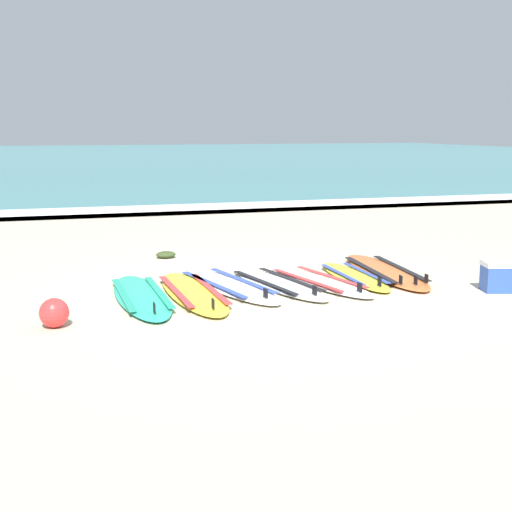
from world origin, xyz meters
The scene contains 13 objects.
ground_plane centered at (0.00, 0.00, 0.00)m, with size 80.00×80.00×0.00m, color #C1B599.
sea centered at (0.00, 37.73, 0.05)m, with size 80.00×60.00×0.10m, color teal.
wave_foam_strip centered at (0.00, 8.39, 0.06)m, with size 80.00×1.31×0.11m, color white.
surfboard_0 centered at (-1.58, 0.02, 0.04)m, with size 0.65×2.38×0.18m.
surfboard_1 centered at (-0.95, 0.02, 0.04)m, with size 0.69×2.41×0.18m.
surfboard_2 centered at (-0.44, 0.29, 0.04)m, with size 1.16×2.45×0.18m.
surfboard_3 centered at (0.19, 0.20, 0.04)m, with size 1.01×2.26×0.18m.
surfboard_4 centered at (0.76, 0.17, 0.04)m, with size 1.04×2.23×0.18m.
surfboard_5 centered at (1.32, 0.31, 0.04)m, with size 0.49×1.93×0.18m.
surfboard_6 centered at (1.88, 0.50, 0.04)m, with size 0.83×2.58×0.18m.
cooler_box centered at (2.78, -0.86, 0.19)m, with size 0.52×0.42×0.38m.
beach_ball centered at (-2.58, -0.92, 0.15)m, with size 0.31×0.31×0.31m, color red.
seaweed_clump_near_shoreline centered at (-0.87, 2.54, 0.05)m, with size 0.31×0.25×0.11m, color #384723.
Camera 1 is at (-2.54, -8.05, 2.03)m, focal length 48.47 mm.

